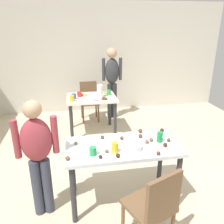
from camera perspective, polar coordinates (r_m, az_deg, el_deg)
The scene contains 38 objects.
ground_plane at distance 3.22m, azimuth 2.91°, elevation -18.28°, with size 6.40×6.40×0.00m, color beige.
wall_back at distance 5.72m, azimuth -4.20°, elevation 13.24°, with size 6.40×0.10×2.60m, color beige.
dining_table_near at distance 2.68m, azimuth 2.69°, elevation -10.36°, with size 1.29×0.64×0.75m.
dining_table_far at distance 4.47m, azimuth -5.13°, elevation 2.33°, with size 0.94×0.74×0.75m.
chair_near_table at distance 2.27m, azimuth 10.56°, elevation -21.93°, with size 0.52×0.52×0.87m.
chair_far_table at distance 5.20m, azimuth -5.77°, elevation 3.39°, with size 0.42×0.42×0.87m.
person_girl_near at distance 2.53m, azimuth -18.14°, elevation -9.27°, with size 0.45×0.23×1.36m.
person_adult_far at distance 5.14m, azimuth 0.01°, elevation 8.78°, with size 0.45×0.22×1.61m.
mixing_bowl at distance 2.54m, azimuth 5.21°, elevation -8.65°, with size 0.20×0.20×0.06m, color white.
soda_can at distance 2.73m, azimuth 11.89°, elevation -6.13°, with size 0.07×0.07×0.12m, color #198438.
fork_near at distance 2.56m, azimuth -9.39°, elevation -9.29°, with size 0.17×0.02×0.01m, color silver.
cup_near_0 at distance 2.43m, azimuth -4.79°, elevation -9.72°, with size 0.08×0.08×0.09m, color green.
cup_near_1 at distance 2.46m, azimuth 0.76°, elevation -8.85°, with size 0.07×0.07×0.12m, color yellow.
cake_ball_0 at distance 2.47m, azimuth -1.30°, elevation -9.77°, with size 0.04×0.04×0.04m, color brown.
cake_ball_1 at distance 2.48m, azimuth 11.54°, elevation -10.06°, with size 0.04×0.04×0.04m, color brown.
cake_ball_2 at distance 2.74m, azimuth 9.79°, elevation -6.84°, with size 0.05×0.05×0.05m, color brown.
cake_ball_3 at distance 2.76m, azimuth -2.45°, elevation -6.29°, with size 0.04×0.04×0.04m, color brown.
cake_ball_4 at distance 2.93m, azimuth 7.10°, elevation -4.71°, with size 0.05×0.05×0.05m, color brown.
cake_ball_5 at distance 2.65m, azimuth 13.21°, elevation -8.02°, with size 0.05×0.05×0.05m, color #3D2319.
cake_ball_6 at distance 2.77m, azimuth 14.05°, elevation -6.83°, with size 0.04×0.04×0.04m, color brown.
cake_ball_7 at distance 2.80m, azimuth 7.12°, elevation -5.96°, with size 0.05×0.05×0.05m, color brown.
cake_ball_8 at distance 2.74m, azimuth 2.47°, elevation -6.50°, with size 0.04×0.04×0.04m, color brown.
cake_ball_9 at distance 2.68m, azimuth 8.74°, elevation -7.38°, with size 0.04×0.04×0.04m, color brown.
cake_ball_10 at distance 2.66m, azimuth -9.00°, elevation -7.69°, with size 0.04×0.04×0.04m, color brown.
cake_ball_11 at distance 2.39m, azimuth -11.09°, elevation -11.27°, with size 0.05×0.05×0.05m, color brown.
cake_ball_12 at distance 2.99m, azimuth 12.40°, elevation -4.48°, with size 0.05×0.05×0.05m, color #3D2319.
cake_ball_13 at distance 2.39m, azimuth 1.48°, elevation -10.85°, with size 0.05×0.05×0.05m, color #3D2319.
cake_ball_14 at distance 2.38m, azimuth -2.94°, elevation -11.12°, with size 0.04×0.04×0.04m, color #3D2319.
pitcher_far at distance 4.37m, azimuth -3.01°, elevation 5.26°, with size 0.11×0.11×0.24m, color white.
cup_far_0 at distance 4.18m, azimuth -10.01°, elevation 3.37°, with size 0.08×0.08×0.11m, color yellow.
cup_far_1 at distance 4.45m, azimuth -8.16°, elevation 4.47°, with size 0.08×0.08×0.10m, color red.
cup_far_2 at distance 4.33m, azimuth -9.55°, elevation 3.90°, with size 0.09×0.09×0.10m, color #3351B2.
cup_far_3 at distance 4.53m, azimuth -0.80°, elevation 4.93°, with size 0.07×0.07×0.10m, color green.
donut_far_0 at distance 4.24m, azimuth -1.93°, elevation 3.36°, with size 0.12×0.12×0.03m, color brown.
donut_far_1 at distance 4.63m, azimuth -1.47°, elevation 4.89°, with size 0.14×0.14×0.04m, color gold.
donut_far_2 at distance 4.57m, azimuth -8.07°, elevation 4.48°, with size 0.13×0.13×0.04m, color gold.
donut_far_3 at distance 4.20m, azimuth -4.30°, elevation 3.13°, with size 0.10×0.10×0.03m, color pink.
donut_far_4 at distance 4.50m, azimuth -6.85°, elevation 4.24°, with size 0.11×0.11×0.03m, color gold.
Camera 1 is at (-0.59, -2.44, 2.01)m, focal length 36.46 mm.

